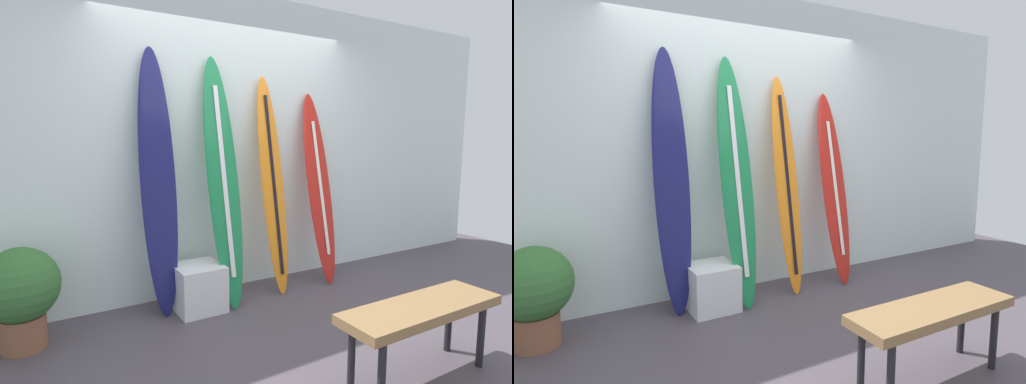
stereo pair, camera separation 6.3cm
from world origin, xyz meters
The scene contains 9 objects.
ground centered at (0.00, 0.00, -0.02)m, with size 8.00×8.00×0.04m, color #4C444C.
wall_back centered at (0.00, 1.30, 1.40)m, with size 7.20×0.20×2.80m, color white.
surfboard_navy centered at (-0.80, 0.98, 1.09)m, with size 0.31×0.38×2.21m.
surfboard_emerald centered at (-0.25, 0.91, 1.09)m, with size 0.31×0.55×2.19m.
surfboard_sunset centered at (0.29, 0.94, 1.03)m, with size 0.25×0.46×2.05m.
surfboard_crimson centered at (0.85, 0.94, 0.94)m, with size 0.28×0.48×1.92m.
display_block_left centered at (-0.52, 0.84, 0.20)m, with size 0.40×0.40×0.39m.
potted_plant centered at (-1.82, 0.84, 0.42)m, with size 0.52×0.52×0.72m.
bench centered at (0.26, -0.77, 0.41)m, with size 1.12×0.32×0.47m.
Camera 1 is at (-1.76, -2.28, 1.46)m, focal length 28.41 mm.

